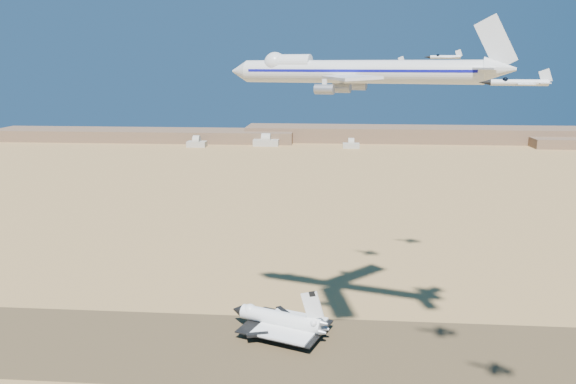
# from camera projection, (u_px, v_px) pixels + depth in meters

# --- Properties ---
(ground) EXTENTS (1200.00, 1200.00, 0.00)m
(ground) POSITION_uv_depth(u_px,v_px,m) (273.00, 349.00, 189.70)
(ground) COLOR #AB8E4C
(ground) RESTS_ON ground
(runway) EXTENTS (600.00, 50.00, 0.06)m
(runway) POSITION_uv_depth(u_px,v_px,m) (273.00, 349.00, 189.69)
(runway) COLOR brown
(runway) RESTS_ON ground
(ridgeline) EXTENTS (960.00, 90.00, 18.00)m
(ridgeline) POSITION_uv_depth(u_px,v_px,m) (370.00, 136.00, 695.40)
(ridgeline) COLOR brown
(ridgeline) RESTS_ON ground
(hangars) EXTENTS (200.50, 29.50, 30.00)m
(hangars) POSITION_uv_depth(u_px,v_px,m) (262.00, 142.00, 658.66)
(hangars) COLOR #ACA598
(hangars) RESTS_ON ground
(shuttle) EXTENTS (37.97, 31.01, 18.47)m
(shuttle) POSITION_uv_depth(u_px,v_px,m) (280.00, 320.00, 200.11)
(shuttle) COLOR white
(shuttle) RESTS_ON runway
(carrier_747) EXTENTS (82.70, 61.74, 20.68)m
(carrier_747) POSITION_uv_depth(u_px,v_px,m) (349.00, 72.00, 162.37)
(carrier_747) COLOR silver
(crew_a) EXTENTS (0.41, 0.61, 1.66)m
(crew_a) POSITION_uv_depth(u_px,v_px,m) (300.00, 345.00, 190.98)
(crew_a) COLOR #D6660C
(crew_a) RESTS_ON runway
(crew_b) EXTENTS (0.91, 0.88, 1.66)m
(crew_b) POSITION_uv_depth(u_px,v_px,m) (301.00, 343.00, 192.09)
(crew_b) COLOR #D6660C
(crew_b) RESTS_ON runway
(crew_c) EXTENTS (1.11, 1.26, 1.93)m
(crew_c) POSITION_uv_depth(u_px,v_px,m) (296.00, 338.00, 195.22)
(crew_c) COLOR #D6660C
(crew_c) RESTS_ON runway
(chase_jet_a) EXTENTS (14.87, 8.30, 3.72)m
(chase_jet_a) POSITION_uv_depth(u_px,v_px,m) (518.00, 82.00, 121.28)
(chase_jet_a) COLOR silver
(chase_jet_e) EXTENTS (13.18, 8.03, 3.42)m
(chase_jet_e) POSITION_uv_depth(u_px,v_px,m) (388.00, 64.00, 202.87)
(chase_jet_e) COLOR silver
(chase_jet_f) EXTENTS (14.37, 8.11, 3.61)m
(chase_jet_f) POSITION_uv_depth(u_px,v_px,m) (444.00, 57.00, 219.67)
(chase_jet_f) COLOR silver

